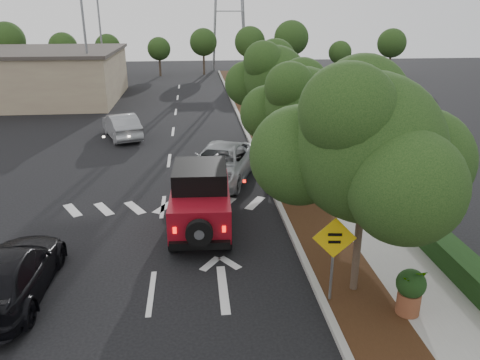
{
  "coord_description": "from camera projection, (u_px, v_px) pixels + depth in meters",
  "views": [
    {
      "loc": [
        1.34,
        -11.27,
        7.46
      ],
      "look_at": [
        2.78,
        3.0,
        2.14
      ],
      "focal_mm": 35.0,
      "sensor_mm": 36.0,
      "label": 1
    }
  ],
  "objects": [
    {
      "name": "street_tree_far",
      "position": [
        273.0,
        152.0,
        25.64
      ],
      "size": [
        3.4,
        3.4,
        5.62
      ],
      "primitive_type": null,
      "color": "black",
      "rests_on": "ground"
    },
    {
      "name": "hedge",
      "position": [
        337.0,
        148.0,
        24.88
      ],
      "size": [
        0.8,
        70.0,
        0.8
      ],
      "primitive_type": "cube",
      "color": "black",
      "rests_on": "ground"
    },
    {
      "name": "terracotta_planter",
      "position": [
        411.0,
        287.0,
        11.69
      ],
      "size": [
        0.74,
        0.74,
        1.29
      ],
      "rotation": [
        0.0,
        0.0,
        0.08
      ],
      "color": "brown",
      "rests_on": "ground"
    },
    {
      "name": "street_tree_near",
      "position": [
        353.0,
        292.0,
        13.05
      ],
      "size": [
        3.8,
        3.8,
        5.92
      ],
      "primitive_type": null,
      "color": "black",
      "rests_on": "ground"
    },
    {
      "name": "light_pole_b",
      "position": [
        106.0,
        85.0,
        47.73
      ],
      "size": [
        2.0,
        0.22,
        9.0
      ],
      "primitive_type": null,
      "color": "slate",
      "rests_on": "ground"
    },
    {
      "name": "street_tree_mid",
      "position": [
        298.0,
        197.0,
        19.58
      ],
      "size": [
        3.2,
        3.2,
        5.32
      ],
      "primitive_type": null,
      "color": "black",
      "rests_on": "ground"
    },
    {
      "name": "curb",
      "position": [
        257.0,
        156.0,
        24.59
      ],
      "size": [
        0.2,
        70.0,
        0.15
      ],
      "primitive_type": "cube",
      "color": "#9E9B93",
      "rests_on": "ground"
    },
    {
      "name": "silver_sedan_oncoming",
      "position": [
        122.0,
        126.0,
        28.18
      ],
      "size": [
        2.99,
        4.76,
        1.48
      ],
      "primitive_type": "imported",
      "rotation": [
        0.0,
        0.0,
        3.49
      ],
      "color": "#929398",
      "rests_on": "ground"
    },
    {
      "name": "ground",
      "position": [
        151.0,
        293.0,
        12.99
      ],
      "size": [
        120.0,
        120.0,
        0.0
      ],
      "primitive_type": "plane",
      "color": "black",
      "rests_on": "ground"
    },
    {
      "name": "transmission_tower",
      "position": [
        230.0,
        71.0,
        58.33
      ],
      "size": [
        7.0,
        4.0,
        28.0
      ],
      "primitive_type": null,
      "color": "slate",
      "rests_on": "ground"
    },
    {
      "name": "red_jeep",
      "position": [
        201.0,
        198.0,
        16.41
      ],
      "size": [
        2.18,
        4.58,
        2.31
      ],
      "rotation": [
        0.0,
        0.0,
        -0.04
      ],
      "color": "black",
      "rests_on": "ground"
    },
    {
      "name": "sidewalk",
      "position": [
        311.0,
        155.0,
        24.86
      ],
      "size": [
        2.0,
        70.0,
        0.12
      ],
      "primitive_type": "cube",
      "color": "gray",
      "rests_on": "ground"
    },
    {
      "name": "parked_suv",
      "position": [
        39.0,
        100.0,
        35.55
      ],
      "size": [
        5.12,
        2.72,
        1.66
      ],
      "primitive_type": "imported",
      "rotation": [
        0.0,
        0.0,
        1.41
      ],
      "color": "#B6B8BF",
      "rests_on": "ground"
    },
    {
      "name": "light_pole_a",
      "position": [
        93.0,
        108.0,
        36.63
      ],
      "size": [
        2.0,
        0.22,
        9.0
      ],
      "primitive_type": null,
      "color": "slate",
      "rests_on": "ground"
    },
    {
      "name": "planting_strip",
      "position": [
        276.0,
        156.0,
        24.69
      ],
      "size": [
        1.8,
        70.0,
        0.12
      ],
      "primitive_type": "cube",
      "color": "black",
      "rests_on": "ground"
    },
    {
      "name": "silver_suv_ahead",
      "position": [
        221.0,
        163.0,
        21.25
      ],
      "size": [
        4.42,
        6.19,
        1.57
      ],
      "primitive_type": "imported",
      "rotation": [
        0.0,
        0.0,
        -0.36
      ],
      "color": "#ADB1B5",
      "rests_on": "ground"
    },
    {
      "name": "black_suv_oncoming",
      "position": [
        10.0,
        274.0,
        12.6
      ],
      "size": [
        1.99,
        4.89,
        1.42
      ],
      "primitive_type": "imported",
      "rotation": [
        0.0,
        0.0,
        3.14
      ],
      "color": "black",
      "rests_on": "ground"
    },
    {
      "name": "speed_hump_sign",
      "position": [
        334.0,
        248.0,
        11.97
      ],
      "size": [
        1.12,
        0.15,
        2.39
      ],
      "rotation": [
        0.0,
        0.0,
        -0.11
      ],
      "color": "slate",
      "rests_on": "ground"
    }
  ]
}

